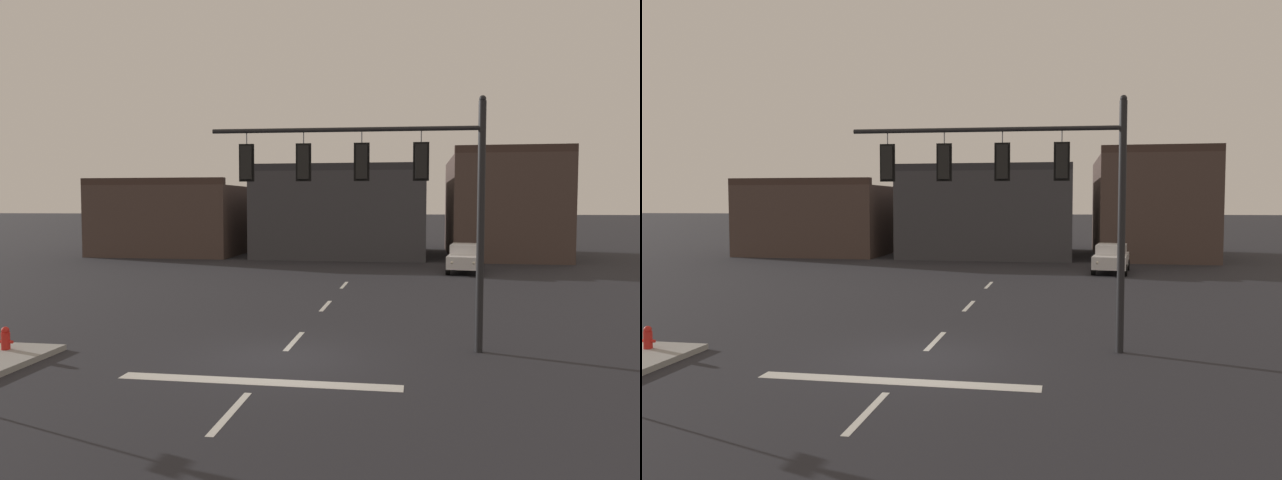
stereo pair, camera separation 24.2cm
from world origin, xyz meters
TOP-DOWN VIEW (x-y plane):
  - ground_plane at (0.00, 0.00)m, footprint 400.00×400.00m
  - stop_bar_paint at (0.00, -2.00)m, footprint 6.40×0.50m
  - lane_centreline at (0.00, 2.00)m, footprint 0.16×26.40m
  - signal_mast_near_side at (2.58, 1.43)m, footprint 7.29×0.58m
  - car_lot_nearside at (6.21, 20.46)m, footprint 2.39×4.62m
  - fire_hydrant at (-7.10, -0.76)m, footprint 0.40×0.30m
  - building_row at (-1.92, 31.61)m, footprint 34.11×12.75m

SIDE VIEW (x-z plane):
  - ground_plane at x=0.00m, z-range 0.00..0.00m
  - lane_centreline at x=0.00m, z-range 0.00..0.01m
  - stop_bar_paint at x=0.00m, z-range 0.00..0.01m
  - fire_hydrant at x=-7.10m, z-range -0.05..0.70m
  - car_lot_nearside at x=6.21m, z-range 0.05..1.66m
  - building_row at x=-1.92m, z-range -0.72..7.01m
  - signal_mast_near_side at x=2.58m, z-range 1.21..7.97m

